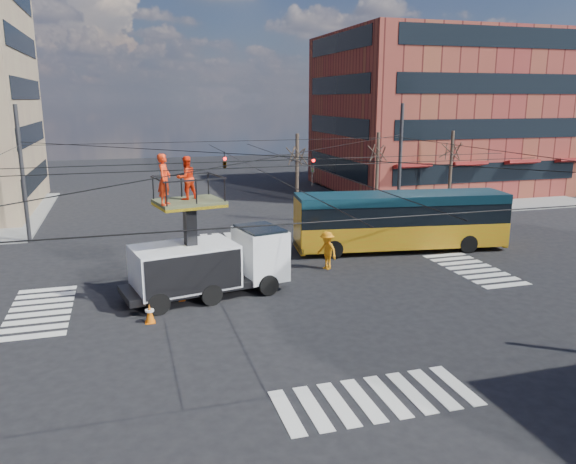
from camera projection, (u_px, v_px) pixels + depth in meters
The scene contains 13 objects.
ground at pixel (280, 288), 25.23m from camera, with size 120.00×120.00×0.00m, color black.
sidewalk_ne at pixel (441, 192), 50.60m from camera, with size 18.00×18.00×0.12m, color slate.
crosswalks at pixel (280, 287), 25.23m from camera, with size 22.40×22.40×0.02m, color silver, non-canonical shape.
building_ne at pixel (438, 113), 52.04m from camera, with size 20.06×16.06×14.00m.
overhead_network at pixel (276, 192), 24.60m from camera, with size 24.24×24.24×8.00m.
tree_a at pixel (297, 154), 38.14m from camera, with size 2.00×2.00×6.00m.
tree_b at pixel (378, 152), 39.79m from camera, with size 2.00×2.00×6.00m.
tree_c at pixel (452, 150), 41.44m from camera, with size 2.00×2.00×6.00m.
utility_truck at pixel (209, 250), 23.84m from camera, with size 7.32×3.77×6.24m.
city_bus at pixel (401, 220), 31.21m from camera, with size 11.97×4.17×3.20m.
traffic_cone at pixel (150, 313), 21.22m from camera, with size 0.36×0.36×0.75m, color orange.
worker_ground at pixel (179, 281), 23.43m from camera, with size 0.99×0.41×1.69m, color orange.
flagger at pixel (327, 250), 27.80m from camera, with size 1.24×0.71×1.91m, color orange.
Camera 1 is at (-6.45, -23.09, 8.28)m, focal length 35.00 mm.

